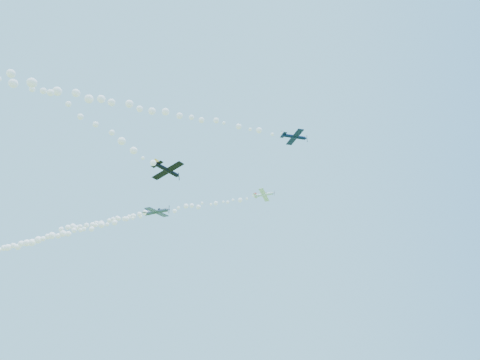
# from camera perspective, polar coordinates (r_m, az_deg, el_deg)

# --- Properties ---
(plane_white) EXTENTS (6.06, 6.41, 1.90)m
(plane_white) POSITION_cam_1_polar(r_m,az_deg,el_deg) (108.18, 3.43, -2.08)
(plane_white) COLOR white
(smoke_trail_white) EXTENTS (64.03, 16.40, 2.65)m
(smoke_trail_white) POSITION_cam_1_polar(r_m,az_deg,el_deg) (120.86, -12.58, -4.72)
(smoke_trail_white) COLOR white
(plane_navy) EXTENTS (5.99, 6.34, 1.64)m
(plane_navy) POSITION_cam_1_polar(r_m,az_deg,el_deg) (85.34, 7.77, 6.12)
(plane_navy) COLOR #0B1734
(smoke_trail_navy) EXTENTS (77.06, 34.66, 2.46)m
(smoke_trail_navy) POSITION_cam_1_polar(r_m,az_deg,el_deg) (80.38, -22.58, 11.09)
(smoke_trail_navy) COLOR white
(plane_grey) EXTENTS (7.73, 8.12, 2.62)m
(plane_grey) POSITION_cam_1_polar(r_m,az_deg,el_deg) (102.84, -11.74, -4.44)
(plane_grey) COLOR #3D4A59
(smoke_trail_grey) EXTENTS (65.20, 24.52, 3.42)m
(smoke_trail_grey) POSITION_cam_1_polar(r_m,az_deg,el_deg) (127.01, -25.42, -7.37)
(smoke_trail_grey) COLOR white
(plane_black) EXTENTS (6.53, 6.24, 1.82)m
(plane_black) POSITION_cam_1_polar(r_m,az_deg,el_deg) (74.14, -10.26, 1.38)
(plane_black) COLOR black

